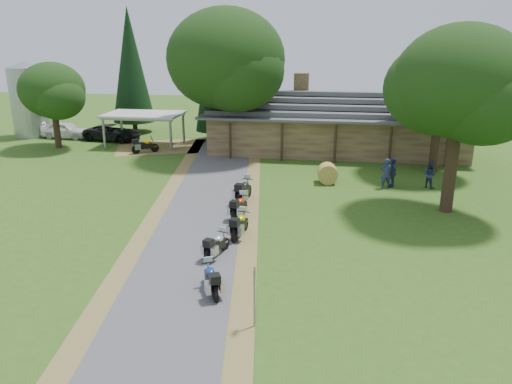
% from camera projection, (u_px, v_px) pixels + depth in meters
% --- Properties ---
extents(ground, '(120.00, 120.00, 0.00)m').
position_uv_depth(ground, '(181.00, 274.00, 20.14)').
color(ground, '#335919').
rests_on(ground, ground).
extents(driveway, '(51.95, 51.95, 0.00)m').
position_uv_depth(driveway, '(196.00, 236.00, 23.98)').
color(driveway, '#48494B').
rests_on(driveway, ground).
extents(lodge, '(21.40, 9.40, 4.90)m').
position_uv_depth(lodge, '(336.00, 121.00, 41.12)').
color(lodge, brown).
rests_on(lodge, ground).
extents(silo, '(3.45, 3.45, 6.88)m').
position_uv_depth(silo, '(29.00, 99.00, 46.67)').
color(silo, gray).
rests_on(silo, ground).
extents(carport, '(6.49, 4.35, 2.80)m').
position_uv_depth(carport, '(145.00, 129.00, 43.13)').
color(carport, silver).
rests_on(carport, ground).
extents(car_white_sedan, '(2.80, 5.91, 1.92)m').
position_uv_depth(car_white_sedan, '(65.00, 128.00, 46.31)').
color(car_white_sedan, white).
rests_on(car_white_sedan, ground).
extents(car_dark_suv, '(3.29, 6.00, 2.18)m').
position_uv_depth(car_dark_suv, '(113.00, 129.00, 45.23)').
color(car_dark_suv, black).
rests_on(car_dark_suv, ground).
extents(motorcycle_row_a, '(1.29, 1.85, 1.21)m').
position_uv_depth(motorcycle_row_a, '(211.00, 278.00, 18.52)').
color(motorcycle_row_a, '#1B3597').
rests_on(motorcycle_row_a, ground).
extents(motorcycle_row_b, '(1.07, 1.81, 1.18)m').
position_uv_depth(motorcycle_row_b, '(217.00, 244.00, 21.58)').
color(motorcycle_row_b, '#AFB3B7').
rests_on(motorcycle_row_b, ground).
extents(motorcycle_row_c, '(0.89, 1.98, 1.31)m').
position_uv_depth(motorcycle_row_c, '(240.00, 223.00, 23.71)').
color(motorcycle_row_c, '#CECB05').
rests_on(motorcycle_row_c, ground).
extents(motorcycle_row_d, '(0.92, 1.95, 1.28)m').
position_uv_depth(motorcycle_row_d, '(239.00, 205.00, 26.24)').
color(motorcycle_row_d, red).
rests_on(motorcycle_row_d, ground).
extents(motorcycle_row_e, '(0.98, 2.21, 1.46)m').
position_uv_depth(motorcycle_row_e, '(244.00, 189.00, 28.65)').
color(motorcycle_row_e, black).
rests_on(motorcycle_row_e, ground).
extents(motorcycle_carport_a, '(1.98, 1.68, 1.35)m').
position_uv_depth(motorcycle_carport_a, '(145.00, 145.00, 40.51)').
color(motorcycle_carport_a, '#DE9402').
rests_on(motorcycle_carport_a, ground).
extents(person_a, '(0.71, 0.57, 2.24)m').
position_uv_depth(person_a, '(386.00, 171.00, 31.10)').
color(person_a, navy).
rests_on(person_a, ground).
extents(person_b, '(0.70, 0.68, 2.01)m').
position_uv_depth(person_b, '(430.00, 172.00, 31.19)').
color(person_b, navy).
rests_on(person_b, ground).
extents(person_c, '(0.49, 0.65, 2.19)m').
position_uv_depth(person_c, '(393.00, 170.00, 31.39)').
color(person_c, navy).
rests_on(person_c, ground).
extents(hay_bale, '(1.38, 1.28, 1.28)m').
position_uv_depth(hay_bale, '(327.00, 173.00, 32.32)').
color(hay_bale, olive).
rests_on(hay_bale, ground).
extents(sign_post, '(0.39, 0.06, 2.16)m').
position_uv_depth(sign_post, '(254.00, 297.00, 16.18)').
color(sign_post, gray).
rests_on(sign_post, ground).
extents(oak_lodge_left, '(9.08, 9.08, 12.05)m').
position_uv_depth(oak_lodge_left, '(226.00, 78.00, 38.47)').
color(oak_lodge_left, '#11340F').
rests_on(oak_lodge_left, ground).
extents(oak_lodge_right, '(6.55, 6.55, 10.61)m').
position_uv_depth(oak_lodge_right, '(440.00, 96.00, 33.61)').
color(oak_lodge_right, '#11340F').
rests_on(oak_lodge_right, ground).
extents(oak_driveway, '(6.82, 6.82, 11.25)m').
position_uv_depth(oak_driveway, '(458.00, 108.00, 25.64)').
color(oak_driveway, '#11340F').
rests_on(oak_driveway, ground).
extents(oak_silo, '(5.34, 5.34, 7.87)m').
position_uv_depth(oak_silo, '(53.00, 101.00, 41.44)').
color(oak_silo, '#11340F').
rests_on(oak_silo, ground).
extents(cedar_near, '(3.40, 3.40, 11.62)m').
position_uv_depth(cedar_near, '(213.00, 75.00, 44.05)').
color(cedar_near, black).
rests_on(cedar_near, ground).
extents(cedar_far, '(4.03, 4.03, 11.83)m').
position_uv_depth(cedar_far, '(131.00, 71.00, 47.74)').
color(cedar_far, black).
rests_on(cedar_far, ground).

